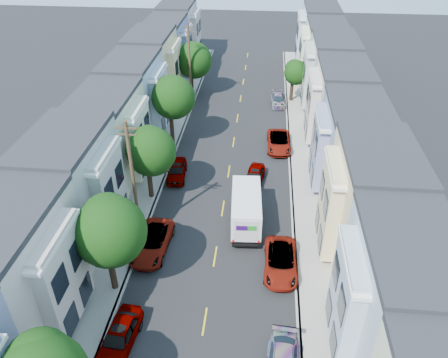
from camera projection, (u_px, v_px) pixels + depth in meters
name	position (u px, v px, depth m)	size (l,w,h in m)	color
ground	(215.00, 257.00, 33.21)	(160.00, 160.00, 0.00)	black
road_slab	(231.00, 156.00, 45.60)	(12.00, 70.00, 0.02)	black
curb_left	(174.00, 153.00, 46.05)	(0.30, 70.00, 0.15)	gray
curb_right	(290.00, 158.00, 45.08)	(0.30, 70.00, 0.15)	gray
sidewalk_left	(162.00, 152.00, 46.16)	(2.60, 70.00, 0.15)	gray
sidewalk_right	(302.00, 159.00, 44.98)	(2.60, 70.00, 0.15)	gray
centerline	(231.00, 156.00, 45.61)	(0.12, 70.00, 0.01)	gold
townhouse_row_left	(127.00, 151.00, 46.50)	(5.00, 70.00, 8.50)	#848BB0
townhouse_row_right	(340.00, 161.00, 44.72)	(5.00, 70.00, 8.50)	#848BB0
tree_b	(109.00, 232.00, 27.66)	(4.70, 4.70, 7.60)	black
tree_c	(150.00, 152.00, 36.89)	(4.27, 4.27, 6.93)	black
tree_d	(172.00, 98.00, 44.84)	(4.51, 4.51, 7.67)	black
tree_e	(193.00, 60.00, 56.41)	(4.70, 4.70, 7.11)	black
tree_far_r	(296.00, 73.00, 55.17)	(3.10, 3.10, 5.43)	black
utility_pole_near	(133.00, 181.00, 32.50)	(1.60, 0.26, 10.00)	#42301E
utility_pole_far	(190.00, 64.00, 53.99)	(1.60, 0.26, 10.00)	#42301E
fedex_truck	(246.00, 208.00, 35.51)	(2.37, 6.16, 2.95)	silver
lead_sedan	(255.00, 176.00, 41.19)	(1.64, 4.27, 1.39)	black
parked_left_b	(119.00, 337.00, 26.38)	(1.82, 4.76, 1.54)	black
parked_left_c	(152.00, 242.00, 33.41)	(2.50, 5.43, 1.51)	silver
parked_left_d	(177.00, 171.00, 41.92)	(1.72, 4.48, 1.45)	#560415
parked_right_b	(281.00, 262.00, 31.73)	(2.40, 5.20, 1.44)	#BEBEBE
parked_right_c	(279.00, 142.00, 46.60)	(2.42, 5.26, 1.46)	black
parked_right_d	(278.00, 100.00, 56.09)	(1.74, 4.14, 1.24)	black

